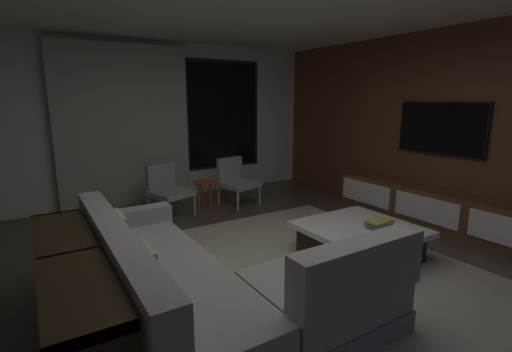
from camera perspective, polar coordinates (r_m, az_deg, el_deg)
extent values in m
plane|color=#473D33|center=(3.73, 3.09, -16.03)|extent=(9.20, 9.20, 0.00)
cube|color=silver|center=(6.63, -15.52, 8.09)|extent=(6.60, 0.12, 2.70)
cube|color=black|center=(7.06, -5.14, 9.50)|extent=(1.52, 0.02, 2.02)
cube|color=black|center=(7.04, -5.08, 9.49)|extent=(1.40, 0.03, 1.90)
cube|color=#BCB5A3|center=(6.32, -19.82, 7.20)|extent=(2.10, 0.12, 2.60)
cube|color=brown|center=(5.66, 29.62, 6.38)|extent=(0.12, 7.80, 2.70)
cube|color=#ADA391|center=(3.85, 8.40, -15.09)|extent=(3.20, 3.80, 0.01)
cube|color=gray|center=(3.28, -13.95, -18.84)|extent=(0.90, 2.50, 0.18)
cube|color=#9E9991|center=(3.18, -14.15, -15.58)|extent=(0.86, 2.42, 0.24)
cube|color=#9E9991|center=(2.97, -21.01, -11.24)|extent=(0.20, 2.50, 0.40)
cube|color=#9E9991|center=(4.13, -19.35, -6.19)|extent=(0.90, 0.20, 0.18)
cube|color=gray|center=(3.10, 10.08, -20.58)|extent=(1.10, 0.90, 0.18)
cube|color=#9E9991|center=(2.99, 10.23, -17.19)|extent=(1.07, 0.86, 0.24)
cube|color=#9E9991|center=(2.63, 15.77, -13.92)|extent=(1.10, 0.20, 0.40)
cube|color=beige|center=(3.51, -20.85, -8.32)|extent=(0.10, 0.36, 0.36)
cube|color=#B2A893|center=(2.74, -17.12, -13.88)|extent=(0.10, 0.36, 0.36)
cube|color=black|center=(4.33, 15.83, -10.20)|extent=(1.00, 1.00, 0.30)
cube|color=white|center=(4.26, 15.97, -7.96)|extent=(1.16, 1.16, 0.06)
cube|color=#D554CC|center=(4.24, 18.78, -7.64)|extent=(0.22, 0.14, 0.02)
cube|color=slate|center=(4.23, 18.66, -7.27)|extent=(0.24, 0.22, 0.03)
cube|color=#C27DA6|center=(4.22, 18.78, -6.94)|extent=(0.22, 0.19, 0.02)
cube|color=#9CAF47|center=(4.21, 18.71, -6.65)|extent=(0.28, 0.18, 0.02)
cylinder|color=#B2ADA0|center=(6.09, 0.60, -2.96)|extent=(0.04, 0.04, 0.36)
cylinder|color=#B2ADA0|center=(5.78, -2.84, -3.80)|extent=(0.04, 0.04, 0.36)
cylinder|color=#B2ADA0|center=(6.45, -2.48, -2.12)|extent=(0.04, 0.04, 0.36)
cylinder|color=#B2ADA0|center=(6.16, -5.87, -2.86)|extent=(0.04, 0.04, 0.36)
cube|color=#9E9991|center=(6.07, -2.67, -1.27)|extent=(0.64, 0.65, 0.08)
cube|color=#9E9991|center=(6.20, -4.13, 1.17)|extent=(0.49, 0.17, 0.38)
cylinder|color=#B2ADA0|center=(5.63, -9.58, -4.38)|extent=(0.04, 0.04, 0.36)
cylinder|color=#B2ADA0|center=(5.35, -13.50, -5.43)|extent=(0.04, 0.04, 0.36)
cylinder|color=#B2ADA0|center=(6.01, -12.70, -3.47)|extent=(0.04, 0.04, 0.36)
cylinder|color=#B2ADA0|center=(5.74, -16.50, -4.39)|extent=(0.04, 0.04, 0.36)
cube|color=#9E9991|center=(5.63, -13.16, -2.63)|extent=(0.69, 0.70, 0.08)
cube|color=#9E9991|center=(5.77, -14.71, -0.02)|extent=(0.49, 0.23, 0.38)
cylinder|color=#BF4C1E|center=(5.88, -8.94, -3.16)|extent=(0.03, 0.03, 0.46)
cylinder|color=#BF4C1E|center=(5.96, -7.18, -2.90)|extent=(0.03, 0.03, 0.46)
cylinder|color=#BF4C1E|center=(6.00, -8.45, -2.82)|extent=(0.03, 0.03, 0.46)
cylinder|color=#BF4C1E|center=(5.86, -8.11, -0.97)|extent=(0.32, 0.32, 0.02)
cube|color=brown|center=(5.66, 26.23, -4.56)|extent=(0.44, 3.10, 0.52)
cube|color=white|center=(5.01, 35.06, -7.27)|extent=(0.02, 0.93, 0.33)
cube|color=white|center=(5.46, 24.97, -4.73)|extent=(0.02, 0.93, 0.33)
cube|color=white|center=(6.06, 16.70, -2.53)|extent=(0.02, 0.93, 0.33)
cube|color=black|center=(5.29, 33.73, -8.06)|extent=(0.33, 0.68, 0.19)
cube|color=#A3A0B3|center=(5.28, 34.23, -8.27)|extent=(0.03, 0.04, 0.17)
cube|color=#62516C|center=(5.31, 33.22, -7.93)|extent=(0.03, 0.04, 0.19)
cube|color=#71B15A|center=(5.36, 32.18, -7.86)|extent=(0.03, 0.04, 0.15)
cube|color=#5455AB|center=(5.40, 31.19, -7.66)|extent=(0.03, 0.04, 0.14)
cube|color=black|center=(5.70, 26.90, 6.67)|extent=(0.04, 1.26, 0.72)
cube|color=black|center=(5.69, 26.87, 6.67)|extent=(0.05, 1.22, 0.68)
cube|color=black|center=(2.80, -27.27, -10.97)|extent=(0.40, 2.10, 0.04)
cube|color=black|center=(3.06, -26.16, -21.05)|extent=(0.38, 2.04, 0.03)
cube|color=black|center=(3.89, -28.23, -10.29)|extent=(0.40, 0.04, 0.74)
cube|color=black|center=(2.95, -26.59, -17.27)|extent=(0.38, 0.03, 0.74)
cube|color=silver|center=(2.63, -25.39, -23.09)|extent=(0.18, 0.04, 0.26)
cube|color=silver|center=(2.82, -26.12, -21.00)|extent=(0.18, 0.04, 0.24)
cube|color=silver|center=(2.99, -26.25, -18.73)|extent=(0.18, 0.04, 0.25)
cube|color=silver|center=(3.18, -26.80, -17.00)|extent=(0.18, 0.04, 0.24)
cube|color=white|center=(3.37, -27.15, -15.48)|extent=(0.18, 0.04, 0.23)
cube|color=silver|center=(3.55, -27.59, -13.79)|extent=(0.18, 0.04, 0.26)
cube|color=white|center=(3.75, -27.96, -12.54)|extent=(0.18, 0.04, 0.26)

